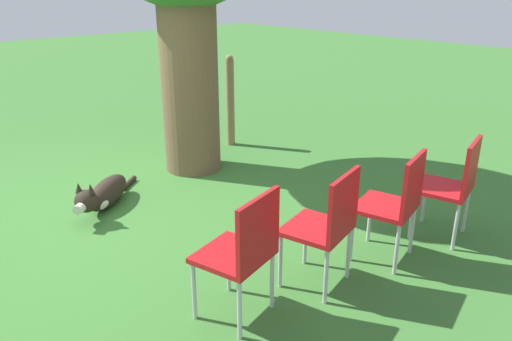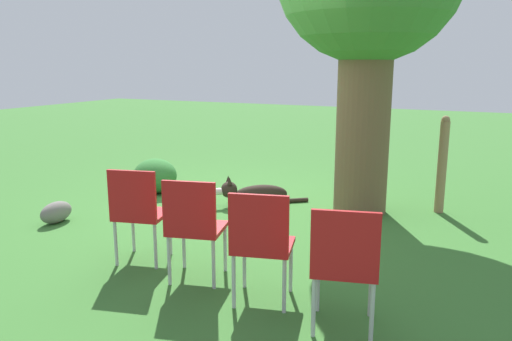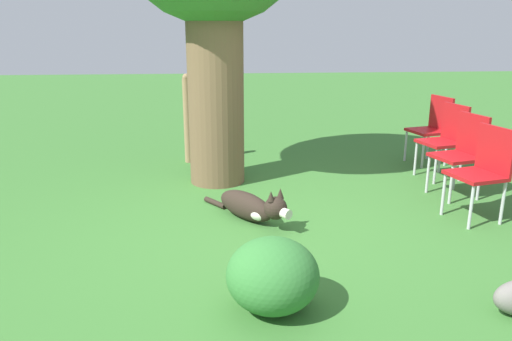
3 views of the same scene
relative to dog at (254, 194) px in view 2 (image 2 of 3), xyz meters
name	(u,v)px [view 2 (image 2 of 3)]	position (x,y,z in m)	size (l,w,h in m)	color
ground_plane	(257,206)	(0.03, 0.05, -0.15)	(30.00, 30.00, 0.00)	#38702D
dog	(254,194)	(0.00, 0.00, 0.00)	(0.81, 1.02, 0.40)	#2D231C
fence_post	(442,164)	(-0.69, 2.20, 0.46)	(0.11, 0.11, 1.19)	#937551
red_chair_0	(138,209)	(2.18, -0.11, 0.37)	(0.51, 0.53, 0.89)	#B21419
red_chair_1	(194,223)	(2.30, 0.55, 0.37)	(0.51, 0.53, 0.89)	#B21419
red_chair_2	(261,240)	(2.43, 1.22, 0.37)	(0.51, 0.53, 0.89)	#B21419
red_chair_3	(345,261)	(2.56, 1.89, 0.37)	(0.51, 0.53, 0.89)	#B21419
garden_rock	(56,212)	(1.63, -1.74, -0.02)	(0.42, 0.21, 0.25)	slate
low_shrub	(155,176)	(0.02, -1.54, 0.10)	(0.61, 0.61, 0.49)	#337533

